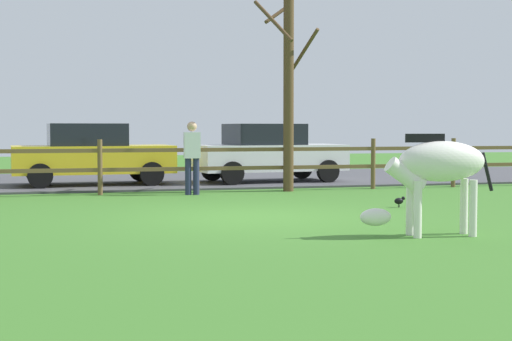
{
  "coord_description": "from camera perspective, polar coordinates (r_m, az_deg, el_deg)",
  "views": [
    {
      "loc": [
        -3.26,
        -12.27,
        1.48
      ],
      "look_at": [
        0.3,
        0.92,
        0.73
      ],
      "focal_mm": 53.39,
      "sensor_mm": 36.0,
      "label": 1
    }
  ],
  "objects": [
    {
      "name": "ground_plane",
      "position": [
        12.78,
        -0.24,
        -3.5
      ],
      "size": [
        60.0,
        60.0,
        0.0
      ],
      "primitive_type": "plane",
      "color": "#3D7528"
    },
    {
      "name": "paddock_fence",
      "position": [
        17.59,
        -4.44,
        0.64
      ],
      "size": [
        22.1,
        0.11,
        1.24
      ],
      "color": "brown",
      "rests_on": "ground_plane"
    },
    {
      "name": "parking_asphalt",
      "position": [
        21.86,
        -6.51,
        -0.68
      ],
      "size": [
        28.0,
        7.4,
        0.05
      ],
      "primitive_type": "cube",
      "color": "#47474C",
      "rests_on": "ground_plane"
    },
    {
      "name": "zebra",
      "position": [
        10.73,
        13.34,
        0.11
      ],
      "size": [
        1.94,
        0.59,
        1.41
      ],
      "color": "white",
      "rests_on": "ground_plane"
    },
    {
      "name": "parked_car_white",
      "position": [
        20.54,
        0.9,
        1.37
      ],
      "size": [
        4.15,
        2.2,
        1.56
      ],
      "color": "white",
      "rests_on": "parking_asphalt"
    },
    {
      "name": "crow_on_grass",
      "position": [
        14.57,
        10.7,
        -2.24
      ],
      "size": [
        0.21,
        0.1,
        0.2
      ],
      "color": "black",
      "rests_on": "ground_plane"
    },
    {
      "name": "visitor_right_of_tree",
      "position": [
        17.06,
        -4.81,
        1.21
      ],
      "size": [
        0.38,
        0.25,
        1.64
      ],
      "color": "#232847",
      "rests_on": "ground_plane"
    },
    {
      "name": "bare_tree",
      "position": [
        18.01,
        2.43,
        6.05
      ],
      "size": [
        1.48,
        1.47,
        4.52
      ],
      "color": "#513A23",
      "rests_on": "ground_plane"
    },
    {
      "name": "parked_car_yellow",
      "position": [
        19.84,
        -12.21,
        1.24
      ],
      "size": [
        4.09,
        2.06,
        1.56
      ],
      "color": "yellow",
      "rests_on": "parking_asphalt"
    }
  ]
}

